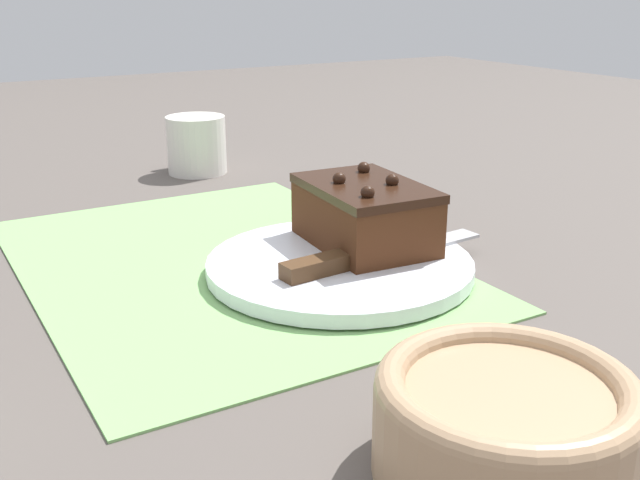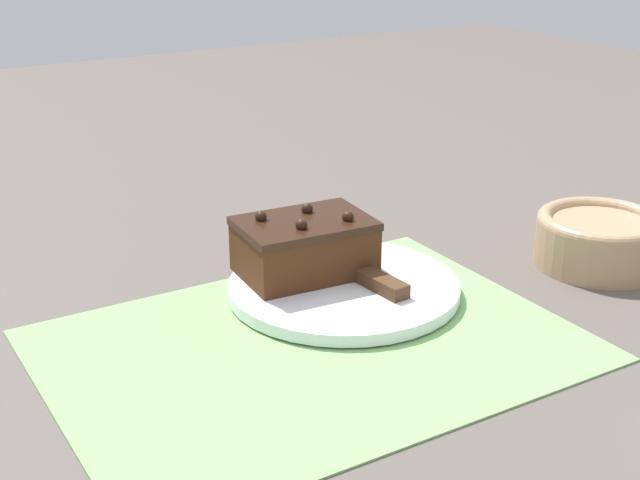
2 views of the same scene
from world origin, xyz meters
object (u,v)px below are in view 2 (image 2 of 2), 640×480
object	(u,v)px
chocolate_cake	(305,246)
small_bowl	(596,237)
cake_plate	(344,287)
serving_knife	(358,273)

from	to	relation	value
chocolate_cake	small_bowl	size ratio (longest dim) A/B	1.02
cake_plate	serving_knife	bearing A→B (deg)	-172.94
chocolate_cake	small_bowl	xyz separation A→B (m)	(-0.30, 0.11, -0.01)
cake_plate	serving_knife	xyz separation A→B (m)	(-0.02, -0.00, 0.01)
chocolate_cake	serving_knife	xyz separation A→B (m)	(-0.04, 0.04, -0.02)
serving_knife	small_bowl	size ratio (longest dim) A/B	1.56
cake_plate	chocolate_cake	distance (m)	0.06
chocolate_cake	cake_plate	bearing A→B (deg)	118.45
serving_knife	small_bowl	xyz separation A→B (m)	(-0.26, 0.07, 0.01)
chocolate_cake	serving_knife	bearing A→B (deg)	136.57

